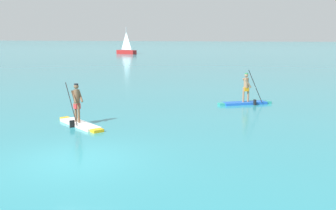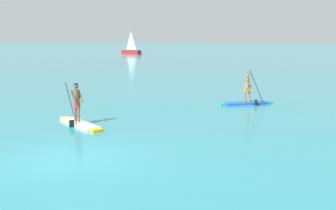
% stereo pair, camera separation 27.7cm
% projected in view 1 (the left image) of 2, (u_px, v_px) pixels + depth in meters
% --- Properties ---
extents(ground, '(440.00, 440.00, 0.00)m').
position_uv_depth(ground, '(76.00, 160.00, 12.74)').
color(ground, teal).
extents(paddleboarder_mid_center, '(2.90, 2.40, 1.89)m').
position_uv_depth(paddleboarder_mid_center, '(79.00, 117.00, 17.50)').
color(paddleboarder_mid_center, white).
rests_on(paddleboarder_mid_center, ground).
extents(paddleboarder_far_right, '(2.94, 1.86, 1.98)m').
position_uv_depth(paddleboarder_far_right, '(245.00, 98.00, 22.83)').
color(paddleboarder_far_right, blue).
rests_on(paddleboarder_far_right, ground).
extents(sailboat_left_horizon, '(4.30, 2.50, 5.32)m').
position_uv_depth(sailboat_left_horizon, '(126.00, 51.00, 80.93)').
color(sailboat_left_horizon, '#A51E1E').
rests_on(sailboat_left_horizon, ground).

